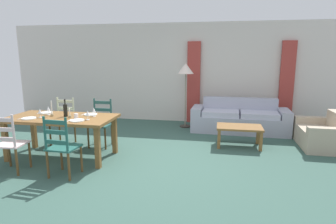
{
  "coord_description": "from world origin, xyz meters",
  "views": [
    {
      "loc": [
        1.23,
        -4.53,
        1.81
      ],
      "look_at": [
        0.27,
        0.73,
        0.75
      ],
      "focal_mm": 30.12,
      "sensor_mm": 36.0,
      "label": 1
    }
  ],
  "objects_px": {
    "standing_lamp": "(186,72)",
    "dining_chair_far_left": "(63,121)",
    "wine_glass_far_right": "(94,110)",
    "coffee_cup_primary": "(76,116)",
    "wine_bottle": "(65,110)",
    "dining_chair_near_left": "(9,143)",
    "wine_glass_near_right": "(88,113)",
    "wine_glass_far_left": "(48,109)",
    "dining_table": "(61,122)",
    "couch": "(239,119)",
    "dining_chair_far_right": "(101,123)",
    "dining_chair_near_right": "(62,147)",
    "coffee_table": "(239,129)",
    "armchair_upholstered": "(324,135)",
    "wine_glass_near_left": "(40,111)"
  },
  "relations": [
    {
      "from": "wine_glass_far_right",
      "to": "standing_lamp",
      "type": "xyz_separation_m",
      "value": [
        1.34,
        2.49,
        0.55
      ]
    },
    {
      "from": "dining_table",
      "to": "wine_glass_far_right",
      "type": "relative_size",
      "value": 11.8
    },
    {
      "from": "wine_bottle",
      "to": "wine_glass_near_left",
      "type": "distance_m",
      "value": 0.43
    },
    {
      "from": "dining_chair_near_left",
      "to": "coffee_cup_primary",
      "type": "xyz_separation_m",
      "value": [
        0.78,
        0.69,
        0.32
      ]
    },
    {
      "from": "dining_table",
      "to": "dining_chair_near_left",
      "type": "xyz_separation_m",
      "value": [
        -0.43,
        -0.79,
        -0.19
      ]
    },
    {
      "from": "dining_chair_near_right",
      "to": "dining_chair_far_right",
      "type": "xyz_separation_m",
      "value": [
        -0.05,
        1.54,
        0.0
      ]
    },
    {
      "from": "dining_chair_near_left",
      "to": "coffee_cup_primary",
      "type": "height_order",
      "value": "dining_chair_near_left"
    },
    {
      "from": "dining_table",
      "to": "wine_glass_far_left",
      "type": "bearing_deg",
      "value": 158.52
    },
    {
      "from": "dining_chair_far_right",
      "to": "wine_bottle",
      "type": "relative_size",
      "value": 3.04
    },
    {
      "from": "standing_lamp",
      "to": "dining_chair_near_left",
      "type": "bearing_deg",
      "value": -124.56
    },
    {
      "from": "wine_bottle",
      "to": "standing_lamp",
      "type": "height_order",
      "value": "standing_lamp"
    },
    {
      "from": "wine_glass_near_right",
      "to": "coffee_table",
      "type": "xyz_separation_m",
      "value": [
        2.61,
        1.36,
        -0.51
      ]
    },
    {
      "from": "dining_table",
      "to": "dining_chair_near_right",
      "type": "relative_size",
      "value": 1.98
    },
    {
      "from": "wine_glass_far_right",
      "to": "wine_glass_near_left",
      "type": "bearing_deg",
      "value": -163.95
    },
    {
      "from": "dining_chair_far_left",
      "to": "dining_chair_near_left",
      "type": "bearing_deg",
      "value": -90.67
    },
    {
      "from": "dining_chair_near_right",
      "to": "wine_glass_far_left",
      "type": "relative_size",
      "value": 5.96
    },
    {
      "from": "coffee_table",
      "to": "armchair_upholstered",
      "type": "height_order",
      "value": "armchair_upholstered"
    },
    {
      "from": "dining_table",
      "to": "armchair_upholstered",
      "type": "xyz_separation_m",
      "value": [
        4.89,
        1.47,
        -0.41
      ]
    },
    {
      "from": "standing_lamp",
      "to": "dining_chair_far_left",
      "type": "bearing_deg",
      "value": -141.31
    },
    {
      "from": "dining_chair_near_right",
      "to": "wine_glass_far_right",
      "type": "bearing_deg",
      "value": 83.16
    },
    {
      "from": "dining_chair_near_left",
      "to": "wine_glass_far_right",
      "type": "height_order",
      "value": "dining_chair_near_left"
    },
    {
      "from": "dining_chair_far_right",
      "to": "armchair_upholstered",
      "type": "bearing_deg",
      "value": 9.11
    },
    {
      "from": "wine_bottle",
      "to": "wine_glass_far_right",
      "type": "bearing_deg",
      "value": 10.95
    },
    {
      "from": "wine_glass_far_right",
      "to": "coffee_cup_primary",
      "type": "distance_m",
      "value": 0.33
    },
    {
      "from": "dining_chair_far_right",
      "to": "wine_glass_near_right",
      "type": "relative_size",
      "value": 5.96
    },
    {
      "from": "dining_chair_far_left",
      "to": "armchair_upholstered",
      "type": "relative_size",
      "value": 0.82
    },
    {
      "from": "couch",
      "to": "wine_glass_far_right",
      "type": "bearing_deg",
      "value": -139.49
    },
    {
      "from": "wine_glass_far_right",
      "to": "coffee_cup_primary",
      "type": "relative_size",
      "value": 1.79
    },
    {
      "from": "coffee_cup_primary",
      "to": "coffee_table",
      "type": "height_order",
      "value": "coffee_cup_primary"
    },
    {
      "from": "wine_glass_near_right",
      "to": "couch",
      "type": "distance_m",
      "value": 3.76
    },
    {
      "from": "wine_bottle",
      "to": "wine_glass_near_right",
      "type": "bearing_deg",
      "value": -19.16
    },
    {
      "from": "dining_chair_far_left",
      "to": "couch",
      "type": "height_order",
      "value": "dining_chair_far_left"
    },
    {
      "from": "wine_glass_far_right",
      "to": "dining_table",
      "type": "bearing_deg",
      "value": -166.61
    },
    {
      "from": "wine_bottle",
      "to": "dining_table",
      "type": "bearing_deg",
      "value": -151.84
    },
    {
      "from": "dining_chair_near_left",
      "to": "standing_lamp",
      "type": "bearing_deg",
      "value": 55.44
    },
    {
      "from": "dining_chair_far_left",
      "to": "coffee_table",
      "type": "bearing_deg",
      "value": 7.38
    },
    {
      "from": "wine_bottle",
      "to": "standing_lamp",
      "type": "xyz_separation_m",
      "value": [
        1.84,
        2.58,
        0.54
      ]
    },
    {
      "from": "dining_table",
      "to": "wine_glass_near_left",
      "type": "distance_m",
      "value": 0.4
    },
    {
      "from": "wine_glass_far_left",
      "to": "wine_glass_far_right",
      "type": "xyz_separation_m",
      "value": [
        0.89,
        0.01,
        0.0
      ]
    },
    {
      "from": "dining_chair_near_left",
      "to": "wine_glass_near_right",
      "type": "height_order",
      "value": "dining_chair_near_left"
    },
    {
      "from": "dining_chair_near_right",
      "to": "couch",
      "type": "xyz_separation_m",
      "value": [
        2.81,
        3.23,
        -0.19
      ]
    },
    {
      "from": "dining_chair_far_right",
      "to": "coffee_table",
      "type": "xyz_separation_m",
      "value": [
        2.78,
        0.47,
        -0.12
      ]
    },
    {
      "from": "wine_glass_near_right",
      "to": "wine_glass_far_left",
      "type": "height_order",
      "value": "same"
    },
    {
      "from": "dining_chair_far_right",
      "to": "standing_lamp",
      "type": "xyz_separation_m",
      "value": [
        1.5,
        1.87,
        0.93
      ]
    },
    {
      "from": "couch",
      "to": "wine_bottle",
      "type": "bearing_deg",
      "value": -143.08
    },
    {
      "from": "wine_glass_far_right",
      "to": "coffee_table",
      "type": "height_order",
      "value": "wine_glass_far_right"
    },
    {
      "from": "wine_glass_far_right",
      "to": "couch",
      "type": "distance_m",
      "value": 3.59
    },
    {
      "from": "coffee_cup_primary",
      "to": "coffee_table",
      "type": "distance_m",
      "value": 3.17
    },
    {
      "from": "dining_chair_far_right",
      "to": "coffee_cup_primary",
      "type": "xyz_separation_m",
      "value": [
        -0.07,
        -0.85,
        0.32
      ]
    },
    {
      "from": "coffee_table",
      "to": "armchair_upholstered",
      "type": "bearing_deg",
      "value": 8.37
    }
  ]
}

